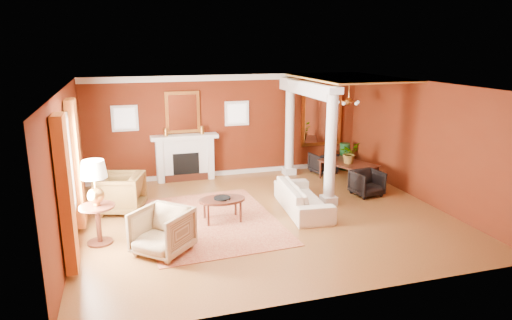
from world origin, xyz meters
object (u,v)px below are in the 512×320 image
object	(u,v)px
sofa	(303,193)
coffee_table	(222,201)
side_table	(95,187)
dining_table	(349,166)
armchair_leopard	(120,191)
armchair_stripe	(162,229)

from	to	relation	value
sofa	coffee_table	distance (m)	1.92
sofa	side_table	size ratio (longest dim) A/B	1.29
dining_table	armchair_leopard	bearing A→B (deg)	74.42
armchair_stripe	dining_table	xyz separation A→B (m)	(5.39, 3.06, -0.03)
sofa	dining_table	bearing A→B (deg)	-45.26
side_table	armchair_leopard	bearing A→B (deg)	75.60
armchair_leopard	dining_table	world-z (taller)	armchair_leopard
side_table	dining_table	distance (m)	6.95
coffee_table	side_table	world-z (taller)	side_table
coffee_table	side_table	bearing A→B (deg)	-170.03
sofa	armchair_stripe	bearing A→B (deg)	116.72
armchair_leopard	side_table	distance (m)	1.81
armchair_leopard	armchair_stripe	world-z (taller)	armchair_leopard
coffee_table	side_table	distance (m)	2.65
armchair_stripe	side_table	size ratio (longest dim) A/B	0.57
sofa	armchair_stripe	size ratio (longest dim) A/B	2.28
armchair_leopard	coffee_table	distance (m)	2.42
coffee_table	dining_table	xyz separation A→B (m)	(4.00, 1.83, -0.02)
sofa	coffee_table	xyz separation A→B (m)	(-1.92, -0.10, 0.04)
sofa	coffee_table	size ratio (longest dim) A/B	2.13
coffee_table	dining_table	distance (m)	4.41
coffee_table	sofa	bearing A→B (deg)	2.88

